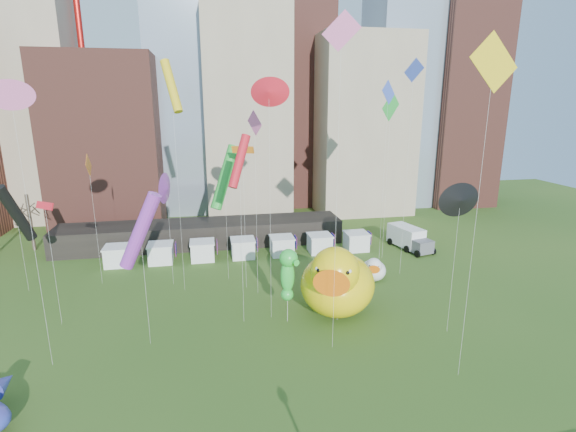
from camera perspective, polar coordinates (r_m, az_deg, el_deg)
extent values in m
cube|color=gray|center=(82.40, -30.90, 14.13)|extent=(14.00, 12.00, 42.00)
cube|color=brown|center=(73.63, -22.74, 8.95)|extent=(16.00, 14.00, 26.00)
cube|color=#8C9EB2|center=(80.37, -13.70, 20.43)|extent=(12.00, 12.00, 55.00)
cube|color=gray|center=(76.22, -5.61, 13.18)|extent=(14.00, 14.00, 34.00)
cube|color=brown|center=(84.98, 1.07, 24.91)|extent=(12.00, 12.00, 68.00)
cube|color=gray|center=(78.79, 9.52, 11.64)|extent=(16.00, 14.00, 30.00)
cube|color=#8C9EB2|center=(86.41, 15.37, 17.56)|extent=(14.00, 12.00, 48.00)
cube|color=brown|center=(89.31, 21.60, 13.10)|extent=(12.00, 12.00, 36.00)
cube|color=black|center=(60.42, -11.21, -2.27)|extent=(38.00, 6.00, 3.20)
cube|color=white|center=(55.92, -21.51, -4.98)|extent=(2.80, 2.80, 2.20)
cube|color=red|center=(55.44, -19.73, -4.43)|extent=(0.08, 1.40, 1.60)
cube|color=white|center=(55.17, -16.40, -4.80)|extent=(2.80, 2.80, 2.20)
cube|color=red|center=(54.84, -14.56, -4.23)|extent=(0.08, 1.40, 1.60)
cube|color=white|center=(54.86, -11.19, -4.57)|extent=(2.80, 2.80, 2.20)
cube|color=red|center=(54.70, -9.32, -3.99)|extent=(0.08, 1.40, 1.60)
cube|color=white|center=(55.01, -5.96, -4.31)|extent=(2.80, 2.80, 2.20)
cube|color=red|center=(55.01, -4.10, -3.72)|extent=(0.08, 1.40, 1.60)
cube|color=white|center=(55.61, -0.81, -4.02)|extent=(2.80, 2.80, 2.20)
cube|color=red|center=(55.77, 1.01, -3.42)|extent=(0.08, 1.40, 1.60)
cube|color=white|center=(56.64, 4.19, -3.70)|extent=(2.80, 2.80, 2.20)
cube|color=red|center=(56.96, 5.95, -3.11)|extent=(0.08, 1.40, 1.60)
cube|color=white|center=(58.09, 8.96, -3.37)|extent=(2.80, 2.80, 2.20)
cube|color=red|center=(58.56, 10.65, -2.79)|extent=(0.08, 1.40, 1.60)
cylinder|color=#382B21|center=(65.87, -30.80, -0.75)|extent=(0.44, 0.44, 7.50)
ellipsoid|color=yellow|center=(40.51, 6.54, -8.89)|extent=(9.40, 10.01, 5.60)
ellipsoid|color=yellow|center=(43.41, 7.01, -7.46)|extent=(2.28, 2.07, 2.27)
sphere|color=yellow|center=(37.35, 6.20, -7.24)|extent=(5.55, 5.55, 4.21)
cone|color=orange|center=(35.76, 5.84, -8.50)|extent=(2.88, 2.66, 2.31)
sphere|color=white|center=(36.21, 4.17, -6.95)|extent=(0.76, 0.76, 0.76)
sphere|color=white|center=(35.97, 7.84, -7.21)|extent=(0.76, 0.76, 0.76)
sphere|color=black|center=(35.88, 4.08, -7.16)|extent=(0.38, 0.38, 0.38)
sphere|color=black|center=(35.64, 7.79, -7.42)|extent=(0.38, 0.38, 0.38)
ellipsoid|color=white|center=(48.76, 11.17, -7.03)|extent=(3.68, 3.96, 2.26)
ellipsoid|color=white|center=(49.94, 11.14, -6.56)|extent=(0.91, 0.81, 0.92)
sphere|color=white|center=(47.49, 11.25, -6.45)|extent=(2.19, 2.19, 1.70)
cone|color=orange|center=(46.83, 11.27, -6.83)|extent=(1.14, 1.04, 0.93)
sphere|color=white|center=(46.95, 10.70, -6.38)|extent=(0.31, 0.31, 0.31)
sphere|color=white|center=(46.99, 11.85, -6.42)|extent=(0.31, 0.31, 0.31)
sphere|color=black|center=(46.82, 10.71, -6.44)|extent=(0.15, 0.15, 0.15)
sphere|color=black|center=(46.85, 11.85, -6.48)|extent=(0.15, 0.15, 0.15)
cylinder|color=silver|center=(38.87, -0.07, -10.84)|extent=(0.03, 0.03, 4.38)
ellipsoid|color=green|center=(37.98, -0.07, -7.86)|extent=(1.52, 1.41, 3.11)
sphere|color=green|center=(37.24, -0.03, -5.57)|extent=(2.09, 2.09, 1.59)
cone|color=green|center=(36.61, 0.19, -6.07)|extent=(0.91, 1.13, 0.56)
sphere|color=green|center=(38.75, -0.08, -10.27)|extent=(1.11, 1.11, 1.11)
cylinder|color=silver|center=(39.51, 6.55, -11.13)|extent=(0.03, 0.03, 3.60)
ellipsoid|color=#7342C8|center=(38.76, 6.62, -8.73)|extent=(1.31, 1.21, 2.66)
sphere|color=#7342C8|center=(38.09, 6.75, -6.85)|extent=(1.80, 1.80, 1.36)
cone|color=#7342C8|center=(37.57, 7.03, -7.28)|extent=(0.79, 0.97, 0.47)
sphere|color=#7342C8|center=(39.43, 6.54, -10.74)|extent=(0.95, 0.95, 0.95)
cone|color=#483CA5|center=(35.31, -33.40, -17.87)|extent=(1.90, 2.03, 1.45)
cube|color=white|center=(60.41, 15.26, -2.53)|extent=(3.61, 5.57, 2.57)
cube|color=#595960|center=(58.22, 17.27, -3.86)|extent=(2.73, 2.35, 1.64)
cylinder|color=black|center=(58.62, 15.36, -4.22)|extent=(0.47, 0.96, 0.92)
cylinder|color=black|center=(60.24, 17.25, -3.85)|extent=(0.47, 0.96, 0.92)
cylinder|color=black|center=(61.18, 13.29, -3.29)|extent=(0.47, 0.96, 0.92)
cylinder|color=black|center=(62.74, 15.15, -2.96)|extent=(0.47, 0.96, 0.92)
cylinder|color=silver|center=(42.16, -28.48, -5.93)|extent=(0.02, 0.02, 10.77)
cube|color=red|center=(40.75, -29.40, 1.20)|extent=(1.75, 1.44, 0.61)
cylinder|color=silver|center=(31.86, 6.41, 1.61)|extent=(0.02, 0.02, 23.56)
cube|color=pink|center=(31.39, 7.07, 23.05)|extent=(2.49, 0.93, 2.64)
cylinder|color=silver|center=(51.82, -31.56, -4.16)|extent=(0.02, 0.02, 8.26)
cylinder|color=black|center=(50.79, -32.18, 0.26)|extent=(2.70, 3.75, 6.27)
cylinder|color=silver|center=(53.58, 12.80, 3.92)|extent=(0.02, 0.02, 18.53)
cube|color=green|center=(52.70, 13.39, 13.86)|extent=(2.88, 1.84, 3.40)
cylinder|color=silver|center=(43.94, -14.21, 2.78)|extent=(0.02, 0.02, 20.42)
cylinder|color=yellow|center=(43.08, -15.09, 16.18)|extent=(2.21, 2.93, 4.95)
cylinder|color=silver|center=(47.34, 12.40, 3.44)|extent=(0.02, 0.02, 19.95)
cube|color=blue|center=(46.49, 13.09, 15.58)|extent=(2.00, 1.43, 2.43)
cylinder|color=silver|center=(44.18, -5.73, -0.72)|extent=(0.02, 0.02, 14.51)
cube|color=orange|center=(42.84, -5.98, 8.68)|extent=(2.18, 1.35, 0.71)
cylinder|color=silver|center=(36.21, -18.24, -9.13)|extent=(0.02, 0.02, 9.55)
cylinder|color=purple|center=(34.62, -18.87, -1.87)|extent=(3.66, 1.40, 6.08)
cylinder|color=silver|center=(37.03, -2.36, 0.53)|extent=(0.02, 0.02, 19.78)
cone|color=red|center=(35.91, -2.54, 16.02)|extent=(2.07, 1.62, 2.35)
cylinder|color=silver|center=(42.46, -4.19, 0.51)|extent=(0.02, 0.02, 17.13)
cube|color=pink|center=(41.21, -4.41, 12.14)|extent=(1.12, 2.10, 2.36)
cylinder|color=silver|center=(38.36, 20.94, -6.45)|extent=(0.02, 0.02, 11.49)
cone|color=black|center=(36.78, 21.76, 1.95)|extent=(2.74, 0.91, 2.73)
cylinder|color=silver|center=(47.11, -8.07, -1.78)|extent=(0.02, 0.02, 11.40)
cylinder|color=green|center=(45.84, -8.33, 5.07)|extent=(3.72, 3.47, 6.72)
cylinder|color=silver|center=(30.97, 23.33, -2.11)|extent=(0.02, 0.02, 21.27)
cube|color=yellow|center=(29.92, 25.48, 17.80)|extent=(3.53, 0.41, 3.55)
cylinder|color=silver|center=(48.62, 15.33, 4.86)|extent=(0.02, 0.02, 22.14)
cube|color=blue|center=(48.08, 16.26, 17.96)|extent=(1.16, 2.12, 2.40)
cylinder|color=silver|center=(49.47, -23.99, -1.27)|extent=(0.02, 0.02, 12.84)
cube|color=orange|center=(48.24, -24.78, 6.09)|extent=(0.08, 2.38, 2.38)
cylinder|color=silver|center=(47.16, -15.26, -2.71)|extent=(0.02, 0.02, 10.51)
cone|color=purple|center=(45.91, -15.70, 3.56)|extent=(0.90, 3.11, 3.09)
cylinder|color=silver|center=(37.23, -6.10, -3.83)|extent=(0.02, 0.02, 14.33)
cylinder|color=red|center=(35.61, -6.42, 7.17)|extent=(2.34, 2.35, 4.37)
cylinder|color=silver|center=(34.68, -30.53, -2.85)|extent=(0.02, 0.02, 19.42)
cone|color=pink|center=(33.43, -32.74, 13.27)|extent=(1.75, 1.23, 1.92)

